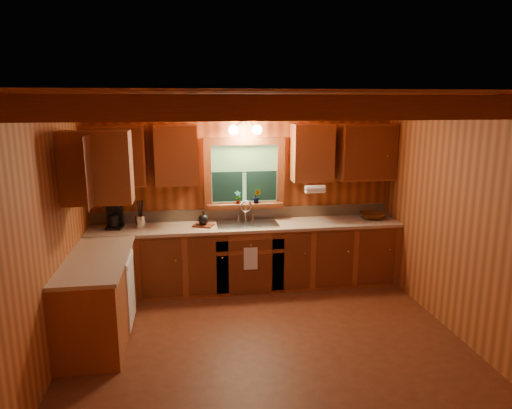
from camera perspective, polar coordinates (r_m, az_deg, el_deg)
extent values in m
plane|color=#5C2A16|center=(5.16, 1.40, -16.79)|extent=(4.20, 4.20, 0.00)
plane|color=brown|center=(4.49, 1.58, 13.47)|extent=(4.20, 4.20, 0.00)
plane|color=brown|center=(6.49, -1.46, 1.67)|extent=(4.20, 0.00, 4.20)
plane|color=brown|center=(2.92, 8.21, -12.52)|extent=(4.20, 0.00, 4.20)
plane|color=brown|center=(4.77, -24.23, -3.50)|extent=(0.00, 3.80, 3.80)
plane|color=brown|center=(5.43, 23.88, -1.61)|extent=(0.00, 3.80, 3.80)
cube|color=brown|center=(3.32, 5.32, 11.81)|extent=(4.20, 0.14, 0.18)
cube|color=brown|center=(4.10, 2.58, 12.00)|extent=(4.20, 0.14, 0.18)
cube|color=brown|center=(4.89, 0.72, 12.11)|extent=(4.20, 0.14, 0.18)
cube|color=brown|center=(5.68, -0.62, 12.19)|extent=(4.20, 0.14, 0.18)
cube|color=brown|center=(6.42, -1.07, -6.50)|extent=(4.20, 0.62, 0.86)
cube|color=brown|center=(5.43, -18.84, -10.90)|extent=(0.62, 1.60, 0.86)
cube|color=tan|center=(6.29, -1.09, -2.62)|extent=(4.20, 0.66, 0.04)
cube|color=tan|center=(5.27, -19.08, -6.39)|extent=(0.64, 1.60, 0.04)
cube|color=tan|center=(6.55, -1.43, -1.11)|extent=(4.20, 0.02, 0.16)
cube|color=white|center=(5.56, -15.20, -10.07)|extent=(0.02, 0.60, 0.80)
cube|color=brown|center=(6.26, -17.00, 5.72)|extent=(0.78, 0.34, 0.78)
cube|color=brown|center=(6.19, -9.81, 6.01)|extent=(0.55, 0.34, 0.78)
cube|color=brown|center=(6.43, 6.92, 6.34)|extent=(0.55, 0.34, 0.78)
cube|color=brown|center=(6.68, 13.42, 6.32)|extent=(0.78, 0.34, 0.78)
cube|color=brown|center=(5.27, -21.06, 4.23)|extent=(0.34, 1.10, 0.78)
cube|color=brown|center=(6.36, -1.45, 7.81)|extent=(1.12, 0.08, 0.10)
cube|color=brown|center=(6.49, -1.41, -0.13)|extent=(1.12, 0.08, 0.10)
cube|color=brown|center=(6.37, -6.00, 3.67)|extent=(0.10, 0.08, 0.80)
cube|color=brown|center=(6.49, 3.05, 3.90)|extent=(0.10, 0.08, 0.80)
cube|color=#436F2E|center=(6.44, -1.47, 3.84)|extent=(0.92, 0.01, 0.80)
cube|color=black|center=(6.42, -3.55, 2.20)|extent=(0.42, 0.02, 0.42)
cube|color=black|center=(6.48, 0.67, 2.32)|extent=(0.42, 0.02, 0.42)
cylinder|color=black|center=(6.42, -1.44, 3.99)|extent=(0.92, 0.01, 0.01)
cube|color=brown|center=(6.45, -1.37, -0.03)|extent=(1.06, 0.14, 0.04)
cylinder|color=black|center=(6.34, -1.47, 9.88)|extent=(0.08, 0.03, 0.08)
cylinder|color=black|center=(6.27, -2.32, 9.84)|extent=(0.09, 0.17, 0.08)
cylinder|color=black|center=(6.29, -0.48, 9.86)|extent=(0.09, 0.17, 0.08)
sphere|color=#FFE0A5|center=(6.21, -2.80, 9.16)|extent=(0.13, 0.13, 0.13)
sphere|color=#FFE0A5|center=(6.25, 0.15, 9.20)|extent=(0.13, 0.13, 0.13)
cylinder|color=white|center=(6.30, 7.29, 1.89)|extent=(0.27, 0.11, 0.11)
cube|color=white|center=(6.09, -0.66, -6.69)|extent=(0.18, 0.01, 0.30)
cube|color=silver|center=(6.29, -1.10, -2.38)|extent=(0.82, 0.48, 0.02)
cube|color=#262628|center=(6.29, -2.82, -3.02)|extent=(0.34, 0.40, 0.14)
cube|color=#262628|center=(6.33, 0.61, -2.88)|extent=(0.34, 0.40, 0.14)
cylinder|color=silver|center=(6.44, -1.31, -1.07)|extent=(0.04, 0.04, 0.22)
torus|color=silver|center=(6.35, -1.25, -0.23)|extent=(0.16, 0.02, 0.16)
cube|color=black|center=(6.36, -17.01, -2.66)|extent=(0.20, 0.24, 0.03)
cube|color=black|center=(6.40, -17.02, -0.99)|extent=(0.20, 0.09, 0.33)
cube|color=black|center=(6.27, -17.23, 0.08)|extent=(0.20, 0.22, 0.04)
cylinder|color=black|center=(6.31, -17.11, -1.91)|extent=(0.12, 0.12, 0.14)
cylinder|color=silver|center=(6.29, -14.08, -2.04)|extent=(0.13, 0.13, 0.16)
cylinder|color=black|center=(6.25, -14.33, -0.59)|extent=(0.03, 0.04, 0.24)
cylinder|color=black|center=(6.25, -14.16, -0.56)|extent=(0.01, 0.01, 0.24)
cylinder|color=black|center=(6.26, -14.00, -0.54)|extent=(0.03, 0.04, 0.24)
cylinder|color=black|center=(6.27, -13.87, -0.52)|extent=(0.05, 0.06, 0.23)
cube|color=#612B14|center=(6.22, -6.49, -2.57)|extent=(0.31, 0.27, 0.02)
sphere|color=black|center=(6.20, -6.51, -1.85)|extent=(0.14, 0.14, 0.14)
cylinder|color=black|center=(6.18, -6.53, -1.05)|extent=(0.02, 0.02, 0.04)
imported|color=#48230C|center=(6.76, 14.18, -1.35)|extent=(0.43, 0.43, 0.09)
imported|color=#612B14|center=(6.40, -2.25, 0.89)|extent=(0.11, 0.09, 0.18)
imported|color=#612B14|center=(6.42, 0.12, 1.02)|extent=(0.13, 0.12, 0.20)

